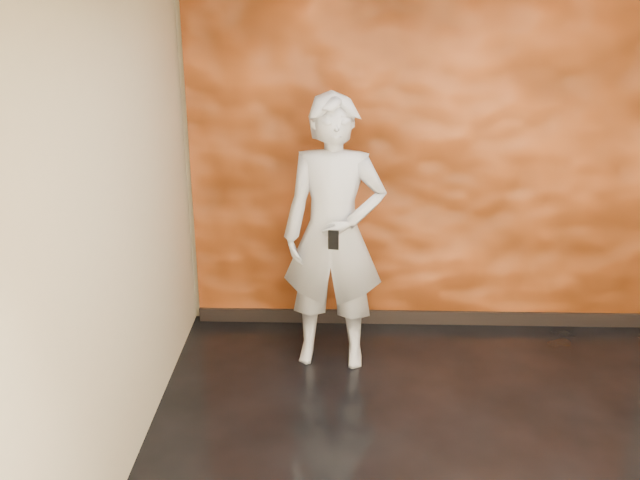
% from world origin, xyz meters
% --- Properties ---
extents(room, '(4.02, 4.02, 2.81)m').
position_xyz_m(room, '(0.00, 0.00, 1.40)').
color(room, black).
rests_on(room, ground).
extents(feature_wall, '(3.90, 0.06, 2.75)m').
position_xyz_m(feature_wall, '(0.00, 1.96, 1.38)').
color(feature_wall, orange).
rests_on(feature_wall, ground).
extents(baseboard, '(3.90, 0.04, 0.12)m').
position_xyz_m(baseboard, '(0.00, 1.92, 0.06)').
color(baseboard, black).
rests_on(baseboard, ground).
extents(man, '(0.80, 0.56, 2.08)m').
position_xyz_m(man, '(-0.78, 1.31, 1.04)').
color(man, '#979BA6').
rests_on(man, ground).
extents(phone, '(0.08, 0.03, 0.14)m').
position_xyz_m(phone, '(-0.78, 1.02, 1.11)').
color(phone, black).
rests_on(phone, man).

